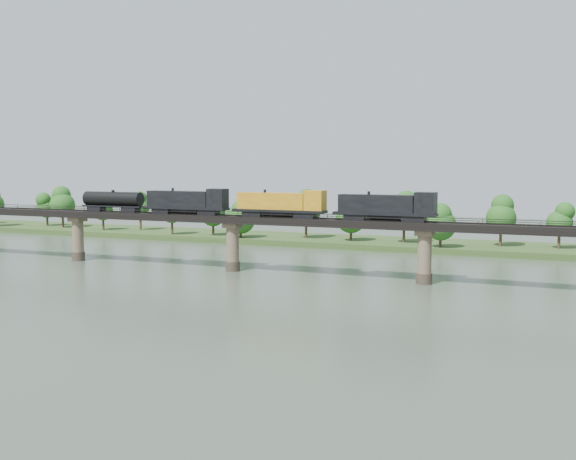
% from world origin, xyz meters
% --- Properties ---
extents(ground, '(400.00, 400.00, 0.00)m').
position_xyz_m(ground, '(0.00, 0.00, 0.00)').
color(ground, '#354334').
rests_on(ground, ground).
extents(far_bank, '(300.00, 24.00, 1.60)m').
position_xyz_m(far_bank, '(0.00, 85.00, 0.80)').
color(far_bank, '#2A451B').
rests_on(far_bank, ground).
extents(bridge, '(236.00, 30.00, 11.50)m').
position_xyz_m(bridge, '(0.00, 30.00, 5.46)').
color(bridge, '#473A2D').
rests_on(bridge, ground).
extents(bridge_superstructure, '(220.00, 4.90, 0.75)m').
position_xyz_m(bridge_superstructure, '(0.00, 30.00, 11.79)').
color(bridge_superstructure, black).
rests_on(bridge_superstructure, bridge).
extents(far_treeline, '(289.06, 17.54, 13.60)m').
position_xyz_m(far_treeline, '(-8.21, 80.52, 8.83)').
color(far_treeline, '#382619').
rests_on(far_treeline, far_bank).
extents(freight_train, '(79.81, 3.11, 5.49)m').
position_xyz_m(freight_train, '(3.45, 30.00, 14.12)').
color(freight_train, black).
rests_on(freight_train, bridge).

